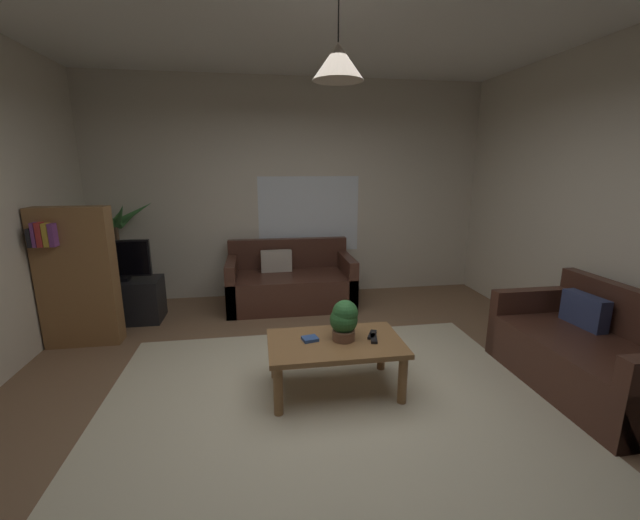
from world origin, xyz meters
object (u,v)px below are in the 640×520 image
object	(u,v)px
couch_under_window	(290,284)
potted_plant_on_table	(344,319)
remote_on_table_1	(372,335)
coffee_table	(335,349)
book_on_table_0	(310,339)
bookshelf_corner	(77,276)
tv_stand	(122,301)
remote_on_table_0	(374,339)
potted_palm_corner	(120,257)
pendant_lamp	(338,62)
couch_right_side	(591,357)
tv	(116,260)

from	to	relation	value
couch_under_window	potted_plant_on_table	world-z (taller)	couch_under_window
remote_on_table_1	coffee_table	bearing A→B (deg)	-145.42
book_on_table_0	bookshelf_corner	world-z (taller)	bookshelf_corner
potted_plant_on_table	tv_stand	world-z (taller)	potted_plant_on_table
tv_stand	remote_on_table_0	bearing A→B (deg)	-36.68
tv_stand	potted_palm_corner	xyz separation A→B (m)	(-0.12, 0.50, 0.42)
coffee_table	pendant_lamp	world-z (taller)	pendant_lamp
couch_right_side	coffee_table	xyz separation A→B (m)	(-2.05, 0.30, 0.09)
couch_right_side	potted_palm_corner	world-z (taller)	potted_palm_corner
couch_right_side	remote_on_table_1	distance (m)	1.77
remote_on_table_1	bookshelf_corner	distance (m)	2.94
couch_under_window	tv_stand	bearing A→B (deg)	-172.36
couch_right_side	potted_palm_corner	distance (m)	5.08
remote_on_table_0	remote_on_table_1	bearing A→B (deg)	-84.82
couch_right_side	bookshelf_corner	xyz separation A→B (m)	(-4.41, 1.54, 0.44)
remote_on_table_0	tv	world-z (taller)	tv
coffee_table	remote_on_table_0	world-z (taller)	remote_on_table_0
book_on_table_0	tv_stand	world-z (taller)	tv_stand
couch_right_side	potted_palm_corner	bearing A→B (deg)	-121.03
remote_on_table_0	remote_on_table_1	xyz separation A→B (m)	(0.01, 0.07, 0.00)
tv_stand	bookshelf_corner	world-z (taller)	bookshelf_corner
coffee_table	tv_stand	bearing A→B (deg)	140.06
couch_right_side	tv	xyz separation A→B (m)	(-4.22, 2.10, 0.46)
potted_plant_on_table	tv	xyz separation A→B (m)	(-2.25, 1.76, 0.15)
couch_under_window	pendant_lamp	bearing A→B (deg)	-84.93
tv_stand	potted_palm_corner	world-z (taller)	potted_palm_corner
remote_on_table_1	bookshelf_corner	xyz separation A→B (m)	(-2.67, 1.20, 0.28)
couch_right_side	potted_plant_on_table	bearing A→B (deg)	-99.65
book_on_table_0	tv	xyz separation A→B (m)	(-1.98, 1.76, 0.30)
remote_on_table_0	pendant_lamp	bearing A→B (deg)	7.49
couch_right_side	tv_stand	size ratio (longest dim) A/B	1.63
book_on_table_0	tv_stand	xyz separation A→B (m)	(-1.98, 1.78, -0.19)
book_on_table_0	potted_palm_corner	xyz separation A→B (m)	(-2.10, 2.27, 0.23)
couch_right_side	remote_on_table_1	bearing A→B (deg)	-101.19
bookshelf_corner	pendant_lamp	distance (m)	3.19
remote_on_table_1	potted_palm_corner	world-z (taller)	potted_palm_corner
bookshelf_corner	potted_palm_corner	bearing A→B (deg)	86.58
coffee_table	remote_on_table_1	xyz separation A→B (m)	(0.32, 0.05, 0.08)
couch_right_side	remote_on_table_1	xyz separation A→B (m)	(-1.73, 0.34, 0.16)
potted_plant_on_table	potted_palm_corner	size ratio (longest dim) A/B	0.23
remote_on_table_0	tv_stand	world-z (taller)	tv_stand
couch_under_window	book_on_table_0	world-z (taller)	couch_under_window
coffee_table	remote_on_table_1	size ratio (longest dim) A/B	6.64
bookshelf_corner	pendant_lamp	size ratio (longest dim) A/B	2.50
coffee_table	bookshelf_corner	size ratio (longest dim) A/B	0.76
remote_on_table_1	tv_stand	xyz separation A→B (m)	(-2.49, 1.77, -0.19)
remote_on_table_0	potted_plant_on_table	distance (m)	0.28
couch_under_window	couch_right_side	xyz separation A→B (m)	(2.23, -2.38, 0.00)
tv	pendant_lamp	bearing A→B (deg)	-39.61
pendant_lamp	couch_under_window	bearing A→B (deg)	95.07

